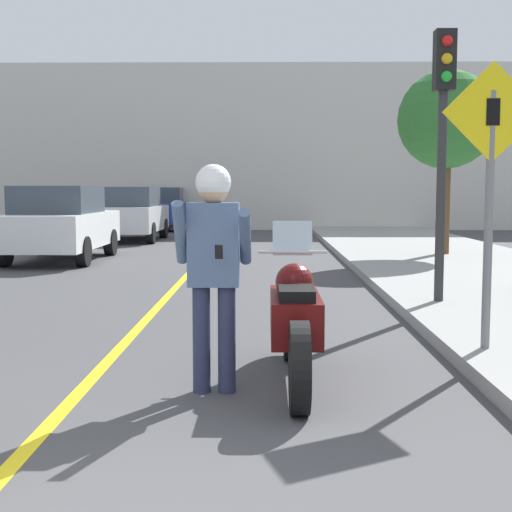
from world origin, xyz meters
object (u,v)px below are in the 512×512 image
street_tree (447,120)px  parked_car_white (60,223)px  parked_car_blue (164,208)px  person_biker (214,252)px  motorcycle (295,321)px  parked_car_silver (131,213)px  traffic_light (443,114)px  crossing_sign (490,178)px

street_tree → parked_car_white: 9.01m
parked_car_blue → person_biker: bearing=-80.9°
motorcycle → street_tree: 11.46m
parked_car_silver → traffic_light: bearing=-63.2°
motorcycle → person_biker: bearing=-155.2°
traffic_light → street_tree: 7.24m
parked_car_silver → parked_car_blue: (0.16, 6.06, 0.00)m
traffic_light → person_biker: bearing=-125.4°
crossing_sign → street_tree: bearing=78.2°
traffic_light → parked_car_blue: size_ratio=0.83×
street_tree → parked_car_white: bearing=-177.5°
motorcycle → traffic_light: 4.53m
motorcycle → person_biker: 0.93m
traffic_light → street_tree: street_tree is taller
motorcycle → parked_car_white: parked_car_white is taller
parked_car_white → person_biker: bearing=-67.9°
parked_car_silver → parked_car_blue: bearing=88.4°
motorcycle → street_tree: bearing=69.9°
person_biker → street_tree: street_tree is taller
person_biker → crossing_sign: size_ratio=0.69×
motorcycle → parked_car_blue: 22.87m
crossing_sign → parked_car_white: (-6.66, 9.40, -0.86)m
person_biker → parked_car_silver: 17.13m
parked_car_white → parked_car_silver: 6.31m
person_biker → parked_car_silver: (-3.83, 16.69, -0.26)m
street_tree → parked_car_blue: 14.67m
parked_car_blue → street_tree: bearing=-55.8°
traffic_light → parked_car_blue: traffic_light is taller
traffic_light → parked_car_silver: bearing=116.8°
traffic_light → motorcycle: bearing=-120.3°
person_biker → parked_car_blue: person_biker is taller
parked_car_blue → traffic_light: bearing=-71.5°
parked_car_silver → street_tree: bearing=-35.5°
person_biker → parked_car_blue: bearing=99.1°
motorcycle → crossing_sign: (1.80, 0.69, 1.19)m
person_biker → crossing_sign: bearing=22.1°
person_biker → parked_car_silver: bearing=102.9°
person_biker → traffic_light: size_ratio=0.52×
person_biker → street_tree: (4.48, 10.77, 2.04)m
crossing_sign → parked_car_blue: crossing_sign is taller
motorcycle → crossing_sign: size_ratio=0.89×
crossing_sign → street_tree: size_ratio=0.63×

